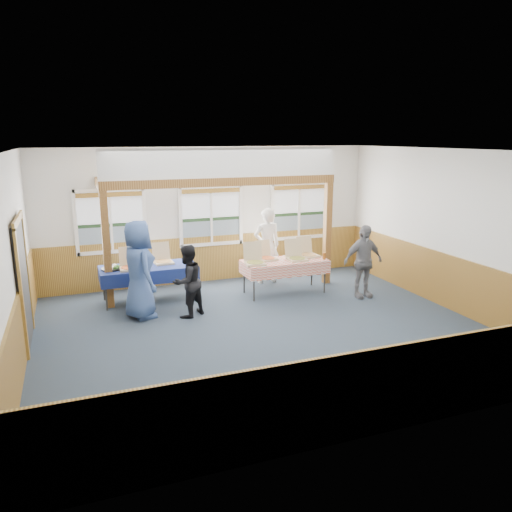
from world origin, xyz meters
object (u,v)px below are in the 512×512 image
Objects in this scene: table_left at (148,269)px; woman_black at (187,281)px; person_grey at (363,261)px; table_right at (285,263)px; woman_white at (267,246)px; man_blue at (139,270)px.

table_left is 1.52× the size of woman_black.
person_grey reaches higher than woman_black.
table_right is 1.71m from person_grey.
woman_white is at bearing 89.39° from table_right.
man_blue is (-3.23, -0.44, 0.25)m from table_right.
table_left is 2.89m from woman_white.
woman_black is 0.75× the size of man_blue.
woman_white is (2.85, 0.38, 0.20)m from table_left.
woman_black is at bearing 176.81° from person_grey.
table_right is (2.91, -0.53, -0.00)m from table_left.
man_blue reaches higher than table_right.
woman_black is at bearing -81.88° from table_left.
man_blue reaches higher than woman_white.
woman_black is 0.94m from man_blue.
woman_black is at bearing -167.61° from table_right.
person_grey is (4.39, -1.38, 0.09)m from table_left.
woman_black reaches higher than table_left.
person_grey is at bearing -33.38° from table_left.
person_grey is at bearing 130.76° from woman_white.
person_grey is (4.71, -0.42, -0.15)m from man_blue.
man_blue is at bearing -176.78° from table_right.
table_left is at bearing 161.43° from person_grey.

